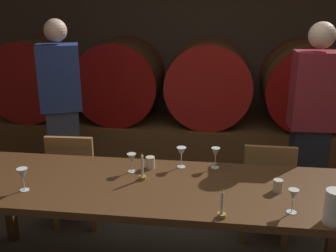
{
  "coord_description": "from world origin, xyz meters",
  "views": [
    {
      "loc": [
        0.1,
        -2.3,
        2.01
      ],
      "look_at": [
        -0.23,
        0.32,
        1.12
      ],
      "focal_mm": 43.01,
      "sensor_mm": 36.0,
      "label": 1
    }
  ],
  "objects_px": {
    "wine_barrel_far_left": "(37,78)",
    "candle_right": "(222,210)",
    "dining_table": "(156,194)",
    "chair_right": "(266,186)",
    "wine_barrel_center": "(209,83)",
    "chair_left": "(75,175)",
    "wine_glass_center_right": "(181,152)",
    "wine_glass_center_left": "(132,159)",
    "guest_left": "(62,111)",
    "candle_left": "(142,172)",
    "cup_left": "(150,163)",
    "wine_glass_left": "(23,175)",
    "guest_right": "(311,126)",
    "wine_barrel_right": "(306,85)",
    "pitcher": "(334,207)",
    "cup_right": "(278,186)",
    "wine_glass_far_right": "(293,196)",
    "wine_barrel_left": "(121,80)",
    "wine_glass_right": "(216,153)"
  },
  "relations": [
    {
      "from": "wine_barrel_far_left",
      "to": "candle_right",
      "type": "xyz_separation_m",
      "value": [
        2.38,
        -2.81,
        -0.12
      ]
    },
    {
      "from": "dining_table",
      "to": "wine_barrel_far_left",
      "type": "bearing_deg",
      "value": 128.41
    },
    {
      "from": "chair_right",
      "to": "wine_barrel_center",
      "type": "bearing_deg",
      "value": -72.69
    },
    {
      "from": "chair_left",
      "to": "wine_glass_center_right",
      "type": "bearing_deg",
      "value": 157.16
    },
    {
      "from": "wine_glass_center_left",
      "to": "guest_left",
      "type": "bearing_deg",
      "value": 132.45
    },
    {
      "from": "candle_left",
      "to": "cup_left",
      "type": "height_order",
      "value": "candle_left"
    },
    {
      "from": "guest_left",
      "to": "wine_glass_left",
      "type": "relative_size",
      "value": 11.5
    },
    {
      "from": "chair_left",
      "to": "wine_glass_left",
      "type": "height_order",
      "value": "wine_glass_left"
    },
    {
      "from": "guest_right",
      "to": "wine_glass_center_right",
      "type": "distance_m",
      "value": 1.25
    },
    {
      "from": "wine_barrel_right",
      "to": "candle_left",
      "type": "height_order",
      "value": "wine_barrel_right"
    },
    {
      "from": "wine_glass_left",
      "to": "wine_glass_center_left",
      "type": "bearing_deg",
      "value": 30.06
    },
    {
      "from": "pitcher",
      "to": "wine_glass_center_right",
      "type": "distance_m",
      "value": 1.12
    },
    {
      "from": "pitcher",
      "to": "wine_glass_left",
      "type": "distance_m",
      "value": 1.9
    },
    {
      "from": "wine_glass_left",
      "to": "wine_glass_center_right",
      "type": "relative_size",
      "value": 0.99
    },
    {
      "from": "guest_right",
      "to": "cup_right",
      "type": "bearing_deg",
      "value": 65.25
    },
    {
      "from": "chair_right",
      "to": "wine_glass_far_right",
      "type": "height_order",
      "value": "wine_glass_far_right"
    },
    {
      "from": "wine_barrel_center",
      "to": "dining_table",
      "type": "relative_size",
      "value": 0.37
    },
    {
      "from": "wine_barrel_far_left",
      "to": "dining_table",
      "type": "distance_m",
      "value": 3.13
    },
    {
      "from": "wine_glass_center_left",
      "to": "wine_glass_far_right",
      "type": "xyz_separation_m",
      "value": [
        1.05,
        -0.43,
        0.01
      ]
    },
    {
      "from": "guest_left",
      "to": "cup_right",
      "type": "distance_m",
      "value": 2.21
    },
    {
      "from": "guest_left",
      "to": "pitcher",
      "type": "height_order",
      "value": "guest_left"
    },
    {
      "from": "chair_left",
      "to": "guest_left",
      "type": "height_order",
      "value": "guest_left"
    },
    {
      "from": "wine_glass_center_right",
      "to": "chair_right",
      "type": "bearing_deg",
      "value": 27.54
    },
    {
      "from": "cup_left",
      "to": "candle_left",
      "type": "bearing_deg",
      "value": -96.73
    },
    {
      "from": "wine_barrel_right",
      "to": "cup_left",
      "type": "height_order",
      "value": "wine_barrel_right"
    },
    {
      "from": "wine_glass_far_right",
      "to": "cup_right",
      "type": "bearing_deg",
      "value": 100.37
    },
    {
      "from": "wine_glass_left",
      "to": "wine_glass_center_right",
      "type": "distance_m",
      "value": 1.1
    },
    {
      "from": "wine_barrel_left",
      "to": "candle_right",
      "type": "relative_size",
      "value": 5.49
    },
    {
      "from": "guest_left",
      "to": "candle_left",
      "type": "distance_m",
      "value": 1.47
    },
    {
      "from": "wine_barrel_far_left",
      "to": "wine_glass_right",
      "type": "relative_size",
      "value": 6.49
    },
    {
      "from": "wine_barrel_right",
      "to": "candle_left",
      "type": "distance_m",
      "value": 2.83
    },
    {
      "from": "wine_barrel_right",
      "to": "candle_left",
      "type": "bearing_deg",
      "value": -122.66
    },
    {
      "from": "wine_barrel_left",
      "to": "guest_right",
      "type": "xyz_separation_m",
      "value": [
        2.02,
        -1.46,
        -0.03
      ]
    },
    {
      "from": "wine_glass_right",
      "to": "candle_right",
      "type": "bearing_deg",
      "value": -86.02
    },
    {
      "from": "chair_left",
      "to": "wine_glass_left",
      "type": "relative_size",
      "value": 5.68
    },
    {
      "from": "wine_glass_center_left",
      "to": "cup_left",
      "type": "height_order",
      "value": "wine_glass_center_left"
    },
    {
      "from": "wine_barrel_center",
      "to": "wine_glass_center_left",
      "type": "distance_m",
      "value": 2.32
    },
    {
      "from": "pitcher",
      "to": "chair_right",
      "type": "bearing_deg",
      "value": 103.41
    },
    {
      "from": "wine_glass_right",
      "to": "pitcher",
      "type": "bearing_deg",
      "value": -45.18
    },
    {
      "from": "cup_left",
      "to": "pitcher",
      "type": "bearing_deg",
      "value": -27.93
    },
    {
      "from": "wine_barrel_right",
      "to": "candle_right",
      "type": "relative_size",
      "value": 5.49
    },
    {
      "from": "wine_barrel_far_left",
      "to": "pitcher",
      "type": "distance_m",
      "value": 4.09
    },
    {
      "from": "chair_right",
      "to": "guest_right",
      "type": "bearing_deg",
      "value": -138.77
    },
    {
      "from": "wine_barrel_right",
      "to": "wine_glass_center_right",
      "type": "bearing_deg",
      "value": -120.85
    },
    {
      "from": "guest_right",
      "to": "cup_left",
      "type": "height_order",
      "value": "guest_right"
    },
    {
      "from": "wine_barrel_left",
      "to": "candle_left",
      "type": "relative_size",
      "value": 5.07
    },
    {
      "from": "guest_left",
      "to": "wine_barrel_right",
      "type": "bearing_deg",
      "value": -172.61
    },
    {
      "from": "wine_barrel_far_left",
      "to": "guest_left",
      "type": "height_order",
      "value": "guest_left"
    },
    {
      "from": "wine_barrel_left",
      "to": "wine_glass_right",
      "type": "distance_m",
      "value": 2.44
    },
    {
      "from": "wine_glass_center_right",
      "to": "wine_glass_far_right",
      "type": "height_order",
      "value": "wine_glass_center_right"
    }
  ]
}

